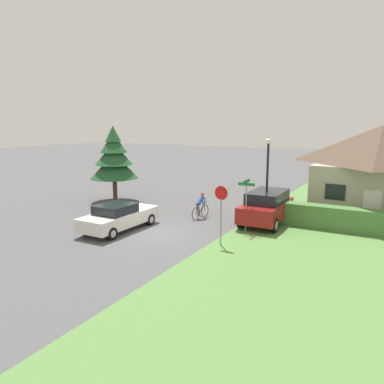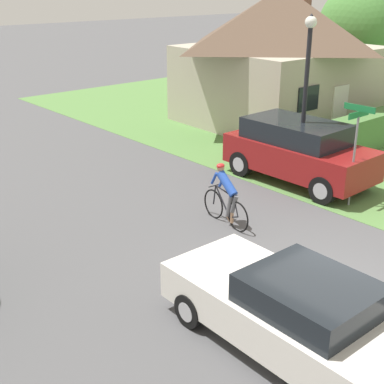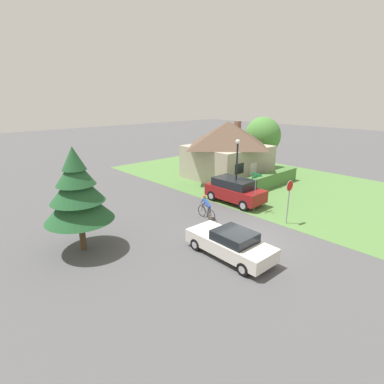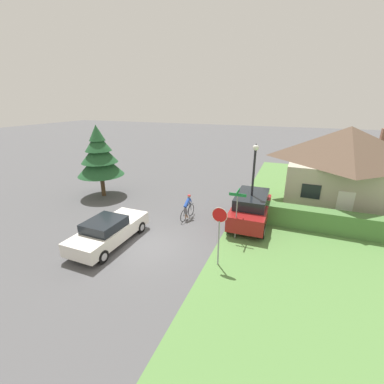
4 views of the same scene
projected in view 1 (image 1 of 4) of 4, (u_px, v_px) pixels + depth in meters
The scene contains 10 objects.
ground_plane at pixel (155, 233), 19.42m from camera, with size 140.00×140.00×0.00m, color #515154.
cottage_house at pixel (380, 169), 22.89m from camera, with size 7.75×7.18×5.52m.
hedge_row at pixel (354, 220), 19.49m from camera, with size 9.58×0.90×1.25m, color #4C7A3D.
sedan_left_lane at pixel (119, 217), 19.87m from camera, with size 1.99×4.68×1.44m.
cyclist at pixel (200, 206), 22.29m from camera, with size 0.44×1.76×1.55m.
parked_suv_right at pixel (266, 207), 21.12m from camera, with size 2.14×4.51×1.85m.
stop_sign at pixel (221, 204), 17.11m from camera, with size 0.69×0.07×2.83m.
street_lamp at pixel (268, 169), 20.66m from camera, with size 0.33×0.33×4.89m.
street_name_sign at pixel (246, 196), 19.31m from camera, with size 0.90×0.90×2.76m.
conifer_tall_near at pixel (114, 158), 26.79m from camera, with size 3.45×3.45×5.46m.
Camera 1 is at (10.72, -15.45, 5.61)m, focal length 35.00 mm.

